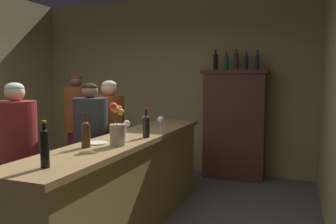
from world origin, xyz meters
TOP-DOWN VIEW (x-y plane):
  - wall_back at (0.00, 2.97)m, footprint 4.98×0.12m
  - bar_counter at (0.52, 0.39)m, footprint 0.58×3.11m
  - display_cabinet at (1.20, 2.69)m, footprint 1.01×0.39m
  - wine_bottle_riesling at (0.56, -0.86)m, footprint 0.06×0.06m
  - wine_bottle_chardonnay at (0.70, 0.44)m, footprint 0.07×0.07m
  - wine_bottle_rose at (0.42, -0.20)m, footprint 0.08×0.08m
  - wine_glass_front at (0.46, 0.48)m, footprint 0.07×0.07m
  - wine_glass_mid at (0.39, 1.09)m, footprint 0.07×0.07m
  - wine_glass_rear at (0.68, 0.88)m, footprint 0.08×0.08m
  - flower_arrangement at (0.63, -0.03)m, footprint 0.15×0.14m
  - cheese_plate at (0.42, -0.02)m, footprint 0.19×0.19m
  - display_bottle_left at (0.89, 2.69)m, footprint 0.07×0.07m
  - display_bottle_midleft at (1.05, 2.69)m, footprint 0.07×0.07m
  - display_bottle_center at (1.21, 2.69)m, footprint 0.07×0.07m
  - display_bottle_midright at (1.36, 2.69)m, footprint 0.06×0.06m
  - display_bottle_right at (1.52, 2.69)m, footprint 0.07×0.07m
  - patron_near_entrance at (-0.86, 1.46)m, footprint 0.37×0.37m
  - patron_in_navy at (-0.08, 0.64)m, footprint 0.39×0.39m
  - patron_by_cabinet at (-0.17, 1.20)m, footprint 0.38×0.38m
  - patron_redhead at (-0.46, -0.08)m, footprint 0.39×0.39m

SIDE VIEW (x-z plane):
  - bar_counter at x=0.52m, z-range 0.00..0.99m
  - patron_in_navy at x=-0.08m, z-range 0.06..1.59m
  - patron_redhead at x=-0.46m, z-range 0.06..1.60m
  - patron_by_cabinet at x=-0.17m, z-range 0.07..1.62m
  - patron_near_entrance at x=-0.86m, z-range 0.07..1.70m
  - display_cabinet at x=1.20m, z-range 0.04..1.75m
  - cheese_plate at x=0.42m, z-range 0.98..1.00m
  - wine_glass_mid at x=0.39m, z-range 1.01..1.16m
  - wine_glass_front at x=0.46m, z-range 1.02..1.18m
  - wine_bottle_chardonnay at x=0.70m, z-range 0.96..1.26m
  - wine_glass_rear at x=0.68m, z-range 1.02..1.19m
  - wine_bottle_rose at x=0.42m, z-range 0.96..1.26m
  - wine_bottle_riesling at x=0.56m, z-range 0.97..1.29m
  - flower_arrangement at x=0.63m, z-range 0.94..1.32m
  - wall_back at x=0.00m, z-range 0.00..2.95m
  - display_bottle_midright at x=1.36m, z-range 1.69..1.98m
  - display_bottle_midleft at x=1.05m, z-range 1.69..1.98m
  - display_bottle_right at x=1.52m, z-range 1.69..1.98m
  - display_bottle_left at x=0.89m, z-range 1.69..2.02m
  - display_bottle_center at x=1.21m, z-range 1.70..2.02m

